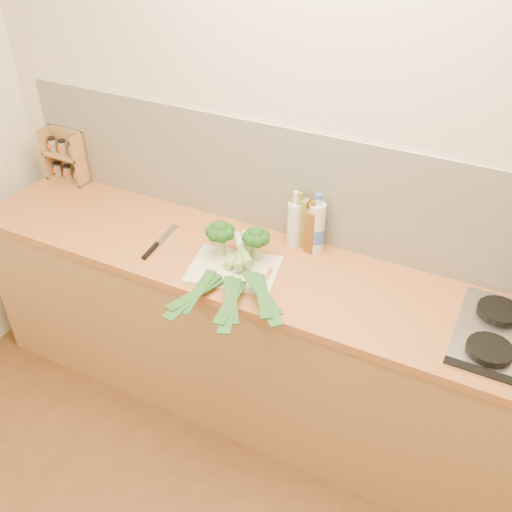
# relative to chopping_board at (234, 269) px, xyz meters

# --- Properties ---
(room_shell) EXTENTS (3.50, 3.50, 3.50)m
(room_shell) POSITION_rel_chopping_board_xyz_m (0.22, 0.38, 0.26)
(room_shell) COLOR beige
(room_shell) RESTS_ON ground
(counter) EXTENTS (3.20, 0.62, 0.90)m
(counter) POSITION_rel_chopping_board_xyz_m (0.22, 0.09, -0.46)
(counter) COLOR #A87F46
(counter) RESTS_ON ground
(chopping_board) EXTENTS (0.44, 0.36, 0.01)m
(chopping_board) POSITION_rel_chopping_board_xyz_m (0.00, 0.00, 0.00)
(chopping_board) COLOR white
(chopping_board) RESTS_ON counter
(broccoli_left) EXTENTS (0.13, 0.13, 0.18)m
(broccoli_left) POSITION_rel_chopping_board_xyz_m (-0.10, 0.07, 0.13)
(broccoli_left) COLOR #97BA6C
(broccoli_left) RESTS_ON chopping_board
(broccoli_right) EXTENTS (0.12, 0.13, 0.17)m
(broccoli_right) POSITION_rel_chopping_board_xyz_m (0.06, 0.11, 0.12)
(broccoli_right) COLOR #97BA6C
(broccoli_right) RESTS_ON chopping_board
(leek_front) EXTENTS (0.12, 0.66, 0.04)m
(leek_front) POSITION_rel_chopping_board_xyz_m (-0.02, -0.04, 0.03)
(leek_front) COLOR white
(leek_front) RESTS_ON chopping_board
(leek_mid) EXTENTS (0.29, 0.66, 0.04)m
(leek_mid) POSITION_rel_chopping_board_xyz_m (0.04, -0.04, 0.05)
(leek_mid) COLOR white
(leek_mid) RESTS_ON chopping_board
(leek_back) EXTENTS (0.47, 0.51, 0.04)m
(leek_back) POSITION_rel_chopping_board_xyz_m (0.09, -0.03, 0.06)
(leek_back) COLOR white
(leek_back) RESTS_ON chopping_board
(chefs_knife) EXTENTS (0.06, 0.32, 0.02)m
(chefs_knife) POSITION_rel_chopping_board_xyz_m (-0.41, -0.02, 0.00)
(chefs_knife) COLOR silver
(chefs_knife) RESTS_ON counter
(spice_rack) EXTENTS (0.25, 0.10, 0.29)m
(spice_rack) POSITION_rel_chopping_board_xyz_m (-1.23, 0.33, 0.12)
(spice_rack) COLOR #9E6F43
(spice_rack) RESTS_ON counter
(oil_tin) EXTENTS (0.08, 0.05, 0.27)m
(oil_tin) POSITION_rel_chopping_board_xyz_m (0.17, 0.32, 0.12)
(oil_tin) COLOR olive
(oil_tin) RESTS_ON counter
(glass_bottle) EXTENTS (0.07, 0.07, 0.28)m
(glass_bottle) POSITION_rel_chopping_board_xyz_m (0.15, 0.31, 0.11)
(glass_bottle) COLOR silver
(glass_bottle) RESTS_ON counter
(amber_bottle) EXTENTS (0.06, 0.06, 0.26)m
(amber_bottle) POSITION_rel_chopping_board_xyz_m (0.24, 0.30, 0.10)
(amber_bottle) COLOR brown
(amber_bottle) RESTS_ON counter
(water_bottle) EXTENTS (0.08, 0.08, 0.27)m
(water_bottle) POSITION_rel_chopping_board_xyz_m (0.26, 0.31, 0.11)
(water_bottle) COLOR silver
(water_bottle) RESTS_ON counter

